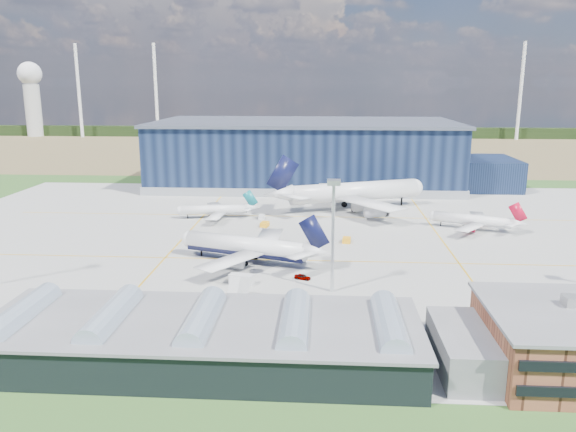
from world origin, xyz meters
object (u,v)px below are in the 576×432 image
object	(u,v)px
hangar	(312,156)
gse_tug_b	(347,240)
airliner_navy	(246,236)
gse_cart_a	(262,217)
gse_van_c	(355,318)
gse_van_a	(242,279)
airliner_red	(472,215)
airstair	(239,293)
car_b	(321,307)
car_a	(303,277)
airliner_widebody	(355,182)
light_mast_center	(333,218)
gse_tug_c	(265,224)
airliner_regional	(214,205)

from	to	relation	value
hangar	gse_tug_b	distance (m)	90.05
airliner_navy	gse_cart_a	size ratio (longest dim) A/B	14.14
gse_van_c	gse_van_a	bearing A→B (deg)	74.23
airliner_red	airstair	size ratio (longest dim) A/B	5.24
car_b	airliner_red	bearing A→B (deg)	-14.56
gse_tug_b	car_a	distance (m)	31.22
airliner_widebody	gse_tug_b	size ratio (longest dim) A/B	18.27
light_mast_center	airliner_widebody	bearing A→B (deg)	83.84
gse_cart_a	airstair	xyz separation A→B (m)	(3.01, -67.27, 1.09)
airliner_widebody	gse_cart_a	xyz separation A→B (m)	(-29.33, -15.51, -8.74)
light_mast_center	airstair	distance (m)	23.50
light_mast_center	gse_tug_c	xyz separation A→B (m)	(-19.12, 51.47, -14.71)
airliner_widebody	gse_van_a	bearing A→B (deg)	-132.40
airliner_red	gse_tug_c	distance (m)	59.87
gse_van_a	airliner_widebody	bearing A→B (deg)	-9.04
gse_van_c	car_b	size ratio (longest dim) A/B	1.38
airstair	car_a	world-z (taller)	airstair
hangar	gse_tug_c	distance (m)	75.10
gse_cart_a	hangar	bearing A→B (deg)	77.54
airliner_red	airstair	bearing A→B (deg)	67.77
light_mast_center	car_b	size ratio (longest dim) A/B	5.61
gse_van_c	airliner_red	bearing A→B (deg)	-4.20
car_a	airliner_navy	bearing A→B (deg)	70.95
gse_cart_a	car_b	size ratio (longest dim) A/B	0.67
gse_tug_c	car_b	world-z (taller)	gse_tug_c
gse_tug_b	gse_van_c	bearing A→B (deg)	-84.11
car_b	gse_van_a	bearing A→B (deg)	72.82
hangar	car_b	world-z (taller)	hangar
airliner_navy	gse_cart_a	xyz separation A→B (m)	(-1.03, 43.14, -5.72)
light_mast_center	gse_van_a	size ratio (longest dim) A/B	4.57
hangar	airliner_navy	world-z (taller)	hangar
airliner_navy	airstair	world-z (taller)	airliner_navy
airliner_regional	airliner_navy	bearing A→B (deg)	100.25
hangar	airstair	xyz separation A→B (m)	(-10.86, -130.93, -9.93)
gse_van_a	airliner_regional	bearing A→B (deg)	27.67
airliner_navy	car_b	xyz separation A→B (m)	(17.89, -27.73, -5.64)
hangar	car_a	bearing A→B (deg)	-89.53
hangar	gse_tug_b	size ratio (longest dim) A/B	46.28
hangar	gse_cart_a	world-z (taller)	hangar
gse_tug_c	airliner_navy	bearing A→B (deg)	-80.26
gse_tug_c	gse_van_c	distance (m)	71.26
car_a	car_b	world-z (taller)	car_b
gse_van_a	gse_van_c	size ratio (longest dim) A/B	0.89
light_mast_center	airliner_red	xyz separation A→B (m)	(40.63, 52.00, -10.94)
airstair	car_b	xyz separation A→B (m)	(15.91, -3.60, -1.01)
car_b	gse_cart_a	bearing A→B (deg)	35.11
airliner_widebody	gse_cart_a	size ratio (longest dim) A/B	20.91
airliner_regional	gse_van_c	size ratio (longest dim) A/B	4.61
gse_van_c	gse_tug_b	bearing A→B (deg)	23.69
gse_tug_b	car_b	xyz separation A→B (m)	(-6.45, -45.89, -0.00)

